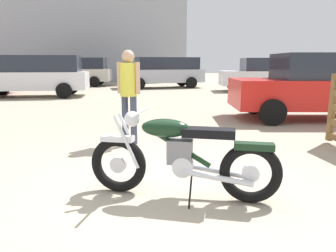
# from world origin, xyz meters

# --- Properties ---
(ground_plane) EXTENTS (80.00, 80.00, 0.00)m
(ground_plane) POSITION_xyz_m (0.00, 0.00, 0.00)
(ground_plane) COLOR tan
(vintage_motorcycle) EXTENTS (2.01, 0.83, 0.94)m
(vintage_motorcycle) POSITION_xyz_m (0.27, -0.28, 0.45)
(vintage_motorcycle) COLOR black
(vintage_motorcycle) RESTS_ON ground_plane
(bystander) EXTENTS (0.40, 0.30, 1.66)m
(bystander) POSITION_xyz_m (-0.26, 2.14, 1.02)
(bystander) COLOR #383D51
(bystander) RESTS_ON ground_plane
(white_estate_far) EXTENTS (4.39, 2.35, 1.67)m
(white_estate_far) POSITION_xyz_m (4.50, 4.07, 0.84)
(white_estate_far) COLOR black
(white_estate_far) RESTS_ON ground_plane
(silver_sedan_mid) EXTENTS (4.40, 2.38, 1.67)m
(silver_sedan_mid) POSITION_xyz_m (6.49, 12.00, 0.84)
(silver_sedan_mid) COLOR black
(silver_sedan_mid) RESTS_ON ground_plane
(red_hatchback_near) EXTENTS (4.90, 2.47, 1.74)m
(red_hatchback_near) POSITION_xyz_m (1.79, 14.95, 0.94)
(red_hatchback_near) COLOR black
(red_hatchback_near) RESTS_ON ground_plane
(pale_sedan_back) EXTENTS (4.73, 2.03, 1.74)m
(pale_sedan_back) POSITION_xyz_m (-4.28, 10.68, 0.94)
(pale_sedan_back) COLOR black
(pale_sedan_back) RESTS_ON ground_plane
(blue_hatchback_right) EXTENTS (4.82, 2.24, 1.74)m
(blue_hatchback_right) POSITION_xyz_m (-3.61, 16.94, 0.94)
(blue_hatchback_right) COLOR black
(blue_hatchback_right) RESTS_ON ground_plane
(industrial_building) EXTENTS (14.89, 10.79, 21.08)m
(industrial_building) POSITION_xyz_m (-2.86, 26.02, 5.16)
(industrial_building) COLOR #9EA0A8
(industrial_building) RESTS_ON ground_plane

